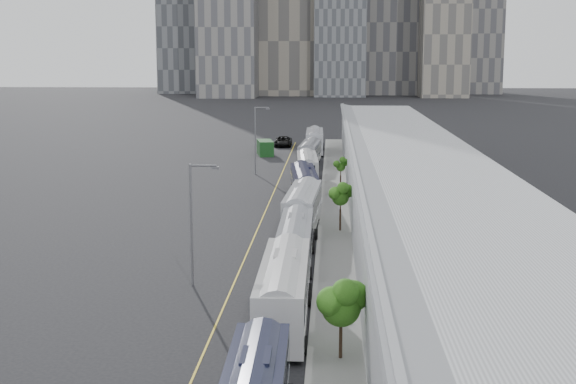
# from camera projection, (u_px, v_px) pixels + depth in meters

# --- Properties ---
(sidewalk) EXTENTS (10.00, 170.00, 0.12)m
(sidewalk) POSITION_uv_depth(u_px,v_px,m) (376.00, 243.00, 67.62)
(sidewalk) COLOR gray
(sidewalk) RESTS_ON ground
(lane_line) EXTENTS (0.12, 160.00, 0.02)m
(lane_line) POSITION_uv_depth(u_px,v_px,m) (252.00, 242.00, 68.20)
(lane_line) COLOR gold
(lane_line) RESTS_ON ground
(depot) EXTENTS (12.45, 160.40, 7.20)m
(depot) POSITION_uv_depth(u_px,v_px,m) (425.00, 203.00, 66.83)
(depot) COLOR gray
(depot) RESTS_ON ground
(bus_2) EXTENTS (3.01, 13.55, 3.96)m
(bus_2) POSITION_uv_depth(u_px,v_px,m) (284.00, 297.00, 46.91)
(bus_2) COLOR #B9B9BB
(bus_2) RESTS_ON ground
(bus_3) EXTENTS (2.71, 12.06, 3.52)m
(bus_3) POSITION_uv_depth(u_px,v_px,m) (296.00, 245.00, 60.73)
(bus_3) COLOR gray
(bus_3) RESTS_ON ground
(bus_4) EXTENTS (3.26, 13.23, 3.84)m
(bus_4) POSITION_uv_depth(u_px,v_px,m) (303.00, 211.00, 73.24)
(bus_4) COLOR #A4A6AE
(bus_4) RESTS_ON ground
(bus_5) EXTENTS (3.59, 12.79, 3.69)m
(bus_5) POSITION_uv_depth(u_px,v_px,m) (304.00, 187.00, 87.05)
(bus_5) COLOR black
(bus_5) RESTS_ON ground
(bus_6) EXTENTS (3.15, 12.41, 3.59)m
(bus_6) POSITION_uv_depth(u_px,v_px,m) (307.00, 170.00, 100.33)
(bus_6) COLOR #BDBDBF
(bus_6) RESTS_ON ground
(bus_7) EXTENTS (3.17, 12.26, 3.55)m
(bus_7) POSITION_uv_depth(u_px,v_px,m) (310.00, 155.00, 116.01)
(bus_7) COLOR slate
(bus_7) RESTS_ON ground
(bus_8) EXTENTS (2.99, 13.49, 3.93)m
(bus_8) POSITION_uv_depth(u_px,v_px,m) (315.00, 143.00, 130.76)
(bus_8) COLOR #B3B5BE
(bus_8) RESTS_ON ground
(tree_1) EXTENTS (2.08, 2.08, 4.22)m
(tree_1) POSITION_uv_depth(u_px,v_px,m) (341.00, 301.00, 41.10)
(tree_1) COLOR black
(tree_1) RESTS_ON ground
(tree_2) EXTENTS (1.56, 1.56, 4.19)m
(tree_2) POSITION_uv_depth(u_px,v_px,m) (340.00, 195.00, 71.59)
(tree_2) COLOR black
(tree_2) RESTS_ON ground
(tree_3) EXTENTS (1.07, 1.07, 3.51)m
(tree_3) POSITION_uv_depth(u_px,v_px,m) (341.00, 166.00, 93.79)
(tree_3) COLOR black
(tree_3) RESTS_ON ground
(street_lamp_near) EXTENTS (2.04, 0.22, 8.43)m
(street_lamp_near) POSITION_uv_depth(u_px,v_px,m) (194.00, 216.00, 54.38)
(street_lamp_near) COLOR #59595E
(street_lamp_near) RESTS_ON ground
(street_lamp_far) EXTENTS (2.04, 0.22, 9.02)m
(street_lamp_far) POSITION_uv_depth(u_px,v_px,m) (257.00, 136.00, 106.42)
(street_lamp_far) COLOR #59595E
(street_lamp_far) RESTS_ON ground
(shipping_container) EXTENTS (3.21, 5.89, 2.37)m
(shipping_container) POSITION_uv_depth(u_px,v_px,m) (265.00, 148.00, 127.90)
(shipping_container) COLOR #113814
(shipping_container) RESTS_ON ground
(suv) EXTENTS (2.99, 6.39, 1.77)m
(suv) POSITION_uv_depth(u_px,v_px,m) (283.00, 141.00, 140.38)
(suv) COLOR black
(suv) RESTS_ON ground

